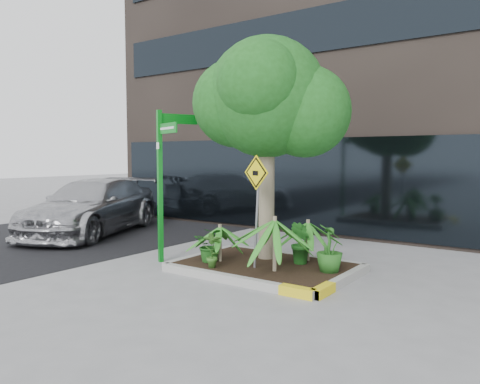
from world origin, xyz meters
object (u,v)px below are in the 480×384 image
Objects in this scene: tree at (267,98)px; street_sign_post at (164,169)px; parked_car at (92,207)px; cattle_sign at (256,192)px.

tree reaches higher than street_sign_post.
cattle_sign reaches higher than parked_car.
street_sign_post is 1.52× the size of cattle_sign.
tree is at bearing -26.05° from parked_car.
parked_car is 1.68× the size of street_sign_post.
street_sign_post reaches higher than parked_car.
tree is 2.21× the size of cattle_sign.
tree is 1.46× the size of street_sign_post.
cattle_sign is at bearing -70.73° from tree.
tree is 2.56m from street_sign_post.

